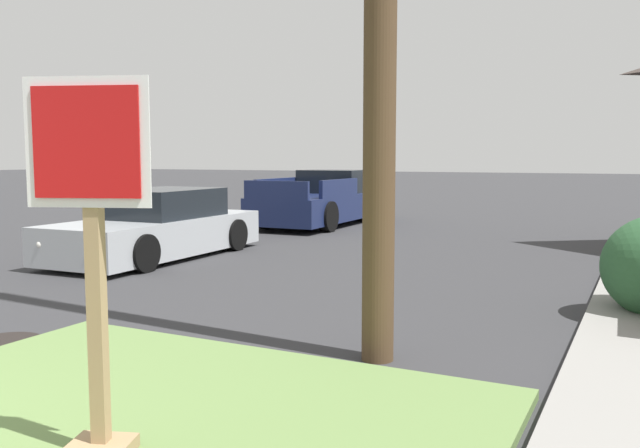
{
  "coord_description": "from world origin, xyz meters",
  "views": [
    {
      "loc": [
        4.88,
        -1.18,
        1.83
      ],
      "look_at": [
        1.69,
        5.19,
        1.11
      ],
      "focal_mm": 37.1,
      "sensor_mm": 36.0,
      "label": 1
    }
  ],
  "objects_px": {
    "manhole_cover": "(5,342)",
    "pickup_truck_navy": "(324,202)",
    "stop_sign": "(94,276)",
    "parked_sedan_silver": "(158,228)"
  },
  "relations": [
    {
      "from": "stop_sign",
      "to": "pickup_truck_navy",
      "type": "height_order",
      "value": "stop_sign"
    },
    {
      "from": "manhole_cover",
      "to": "stop_sign",
      "type": "bearing_deg",
      "value": -28.73
    },
    {
      "from": "manhole_cover",
      "to": "pickup_truck_navy",
      "type": "bearing_deg",
      "value": 101.17
    },
    {
      "from": "stop_sign",
      "to": "pickup_truck_navy",
      "type": "relative_size",
      "value": 0.41
    },
    {
      "from": "manhole_cover",
      "to": "parked_sedan_silver",
      "type": "distance_m",
      "value": 5.7
    },
    {
      "from": "pickup_truck_navy",
      "to": "manhole_cover",
      "type": "bearing_deg",
      "value": -78.83
    },
    {
      "from": "manhole_cover",
      "to": "parked_sedan_silver",
      "type": "relative_size",
      "value": 0.15
    },
    {
      "from": "stop_sign",
      "to": "parked_sedan_silver",
      "type": "xyz_separation_m",
      "value": [
        -5.24,
        6.7,
        -0.61
      ]
    },
    {
      "from": "manhole_cover",
      "to": "pickup_truck_navy",
      "type": "xyz_separation_m",
      "value": [
        -2.35,
        11.89,
        0.61
      ]
    },
    {
      "from": "stop_sign",
      "to": "manhole_cover",
      "type": "bearing_deg",
      "value": 151.27
    }
  ]
}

